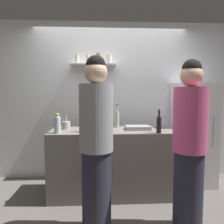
% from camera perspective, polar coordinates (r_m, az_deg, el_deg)
% --- Properties ---
extents(ground_plane, '(5.28, 5.28, 0.00)m').
position_cam_1_polar(ground_plane, '(2.87, 0.93, -24.83)').
color(ground_plane, '#59544F').
extents(back_wall_assembly, '(4.80, 0.32, 2.60)m').
position_cam_1_polar(back_wall_assembly, '(3.74, -0.42, 3.06)').
color(back_wall_assembly, white).
rests_on(back_wall_assembly, ground).
extents(refrigerator, '(0.56, 0.65, 1.58)m').
position_cam_1_polar(refrigerator, '(3.70, 20.37, -5.29)').
color(refrigerator, white).
rests_on(refrigerator, ground).
extents(counter, '(1.70, 0.66, 0.91)m').
position_cam_1_polar(counter, '(3.16, 0.00, -12.90)').
color(counter, '#66605B').
rests_on(counter, ground).
extents(baking_pan, '(0.34, 0.24, 0.05)m').
position_cam_1_polar(baking_pan, '(3.11, 6.72, -4.08)').
color(baking_pan, gray).
rests_on(baking_pan, counter).
extents(utensil_holder, '(0.12, 0.12, 0.21)m').
position_cam_1_polar(utensil_holder, '(3.20, -11.87, -3.37)').
color(utensil_holder, '#B2B2B7').
rests_on(utensil_holder, counter).
extents(wine_bottle_dark_glass, '(0.06, 0.06, 0.32)m').
position_cam_1_polar(wine_bottle_dark_glass, '(2.85, 12.15, -3.10)').
color(wine_bottle_dark_glass, black).
rests_on(wine_bottle_dark_glass, counter).
extents(wine_bottle_amber_glass, '(0.07, 0.07, 0.32)m').
position_cam_1_polar(wine_bottle_amber_glass, '(2.90, -6.97, -2.73)').
color(wine_bottle_amber_glass, '#472814').
rests_on(wine_bottle_amber_glass, counter).
extents(wine_bottle_pale_glass, '(0.07, 0.07, 0.34)m').
position_cam_1_polar(wine_bottle_pale_glass, '(3.27, 1.33, -1.74)').
color(wine_bottle_pale_glass, '#B2BFB2').
rests_on(wine_bottle_pale_glass, counter).
extents(water_bottle_plastic, '(0.08, 0.08, 0.25)m').
position_cam_1_polar(water_bottle_plastic, '(2.87, -14.07, -3.18)').
color(water_bottle_plastic, silver).
rests_on(water_bottle_plastic, counter).
extents(person_grey_hoodie, '(0.34, 0.34, 1.79)m').
position_cam_1_polar(person_grey_hoodie, '(2.23, -4.13, -8.67)').
color(person_grey_hoodie, '#262633').
rests_on(person_grey_hoodie, ground).
extents(person_pink_top, '(0.34, 0.34, 1.76)m').
position_cam_1_polar(person_pink_top, '(2.38, 19.57, -8.53)').
color(person_pink_top, '#262633').
rests_on(person_pink_top, ground).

